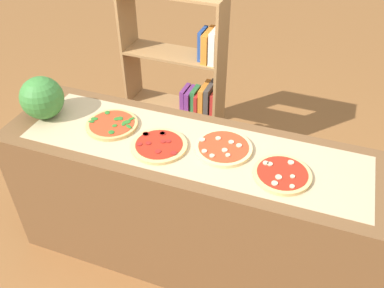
{
  "coord_description": "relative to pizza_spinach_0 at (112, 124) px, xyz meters",
  "views": [
    {
      "loc": [
        0.57,
        -1.57,
        2.24
      ],
      "look_at": [
        0.0,
        0.0,
        0.91
      ],
      "focal_mm": 38.07,
      "sensor_mm": 36.0,
      "label": 1
    }
  ],
  "objects": [
    {
      "name": "pizza_spinach_0",
      "position": [
        0.0,
        0.0,
        0.0
      ],
      "size": [
        0.29,
        0.29,
        0.03
      ],
      "color": "tan",
      "rests_on": "parchment_paper"
    },
    {
      "name": "pizza_pepperoni_1",
      "position": [
        0.32,
        -0.08,
        -0.0
      ],
      "size": [
        0.3,
        0.3,
        0.02
      ],
      "color": "#DBB26B",
      "rests_on": "parchment_paper"
    },
    {
      "name": "pizza_mushroom_3",
      "position": [
        0.97,
        -0.09,
        -0.0
      ],
      "size": [
        0.28,
        0.28,
        0.03
      ],
      "color": "#DBB26B",
      "rests_on": "parchment_paper"
    },
    {
      "name": "counter",
      "position": [
        0.49,
        -0.02,
        -0.46
      ],
      "size": [
        2.12,
        0.62,
        0.89
      ],
      "primitive_type": "cube",
      "color": "brown",
      "rests_on": "ground_plane"
    },
    {
      "name": "ground_plane",
      "position": [
        0.49,
        -0.02,
        -0.91
      ],
      "size": [
        12.0,
        12.0,
        0.0
      ],
      "primitive_type": "plane",
      "color": "brown"
    },
    {
      "name": "bookshelf",
      "position": [
        0.09,
        0.94,
        -0.31
      ],
      "size": [
        0.75,
        0.28,
        1.36
      ],
      "color": "#A87A47",
      "rests_on": "ground_plane"
    },
    {
      "name": "parchment_paper",
      "position": [
        0.49,
        -0.02,
        -0.01
      ],
      "size": [
        1.82,
        0.48,
        0.0
      ],
      "primitive_type": "cube",
      "color": "tan",
      "rests_on": "counter"
    },
    {
      "name": "pizza_mushroom_2",
      "position": [
        0.65,
        0.01,
        0.0
      ],
      "size": [
        0.3,
        0.3,
        0.03
      ],
      "color": "#E5C17F",
      "rests_on": "parchment_paper"
    },
    {
      "name": "watermelon",
      "position": [
        -0.41,
        -0.04,
        0.11
      ],
      "size": [
        0.24,
        0.24,
        0.24
      ],
      "primitive_type": "sphere",
      "color": "#387A33",
      "rests_on": "counter"
    }
  ]
}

